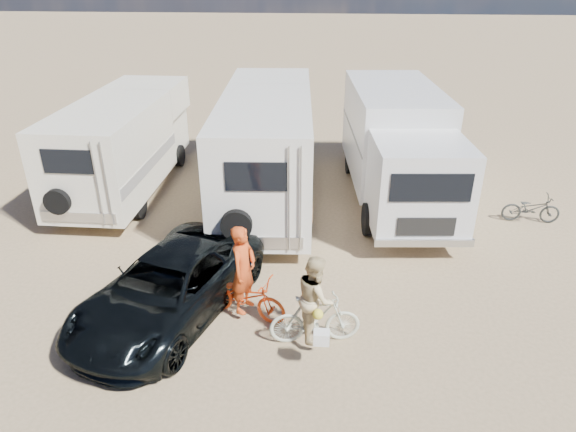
# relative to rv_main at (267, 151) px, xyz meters

# --- Properties ---
(ground) EXTENTS (140.00, 140.00, 0.00)m
(ground) POSITION_rel_rv_main_xyz_m (0.49, -6.80, -1.65)
(ground) COLOR tan
(ground) RESTS_ON ground
(rv_main) EXTENTS (2.95, 7.97, 3.29)m
(rv_main) POSITION_rel_rv_main_xyz_m (0.00, 0.00, 0.00)
(rv_main) COLOR white
(rv_main) RESTS_ON ground
(rv_left) EXTENTS (2.45, 7.08, 2.91)m
(rv_left) POSITION_rel_rv_main_xyz_m (-4.62, 0.68, -0.19)
(rv_left) COLOR beige
(rv_left) RESTS_ON ground
(box_truck) EXTENTS (3.10, 7.67, 3.27)m
(box_truck) POSITION_rel_rv_main_xyz_m (3.91, 0.41, -0.01)
(box_truck) COLOR silver
(box_truck) RESTS_ON ground
(dark_suv) EXTENTS (3.73, 5.38, 1.37)m
(dark_suv) POSITION_rel_rv_main_xyz_m (-1.39, -5.80, -0.96)
(dark_suv) COLOR black
(dark_suv) RESTS_ON ground
(bike_man) EXTENTS (1.96, 1.22, 0.97)m
(bike_man) POSITION_rel_rv_main_xyz_m (0.17, -5.74, -1.16)
(bike_man) COLOR red
(bike_man) RESTS_ON ground
(bike_woman) EXTENTS (1.83, 0.77, 1.06)m
(bike_woman) POSITION_rel_rv_main_xyz_m (1.64, -6.45, -1.12)
(bike_woman) COLOR #B9BFA5
(bike_woman) RESTS_ON ground
(rider_man) EXTENTS (0.66, 0.81, 1.92)m
(rider_man) POSITION_rel_rv_main_xyz_m (0.17, -5.74, -0.69)
(rider_man) COLOR #C04015
(rider_man) RESTS_ON ground
(rider_woman) EXTENTS (0.78, 0.94, 1.74)m
(rider_woman) POSITION_rel_rv_main_xyz_m (1.64, -6.45, -0.78)
(rider_woman) COLOR #CDB582
(rider_woman) RESTS_ON ground
(bike_parked) EXTENTS (1.61, 0.64, 0.83)m
(bike_parked) POSITION_rel_rv_main_xyz_m (7.61, -0.83, -1.23)
(bike_parked) COLOR #282B28
(bike_parked) RESTS_ON ground
(cooler) EXTENTS (0.62, 0.54, 0.41)m
(cooler) POSITION_rel_rv_main_xyz_m (0.09, -2.83, -1.44)
(cooler) COLOR #1F5C8C
(cooler) RESTS_ON ground
(crate) EXTENTS (0.61, 0.61, 0.38)m
(crate) POSITION_rel_rv_main_xyz_m (0.25, -2.42, -1.46)
(crate) COLOR olive
(crate) RESTS_ON ground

